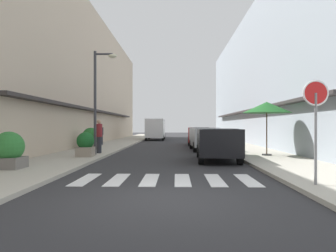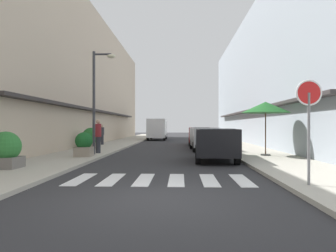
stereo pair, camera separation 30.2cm
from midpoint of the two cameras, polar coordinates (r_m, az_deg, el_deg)
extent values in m
plane|color=#2B2B2D|center=(25.47, 0.45, -3.55)|extent=(102.02, 102.02, 0.00)
cube|color=#ADA899|center=(25.99, -10.18, -3.35)|extent=(3.13, 64.92, 0.12)
cube|color=#ADA899|center=(25.83, 11.16, -3.37)|extent=(3.13, 64.92, 0.12)
cube|color=#C6B299|center=(28.59, -17.73, 8.07)|extent=(5.00, 43.73, 11.18)
cube|color=#332D2D|center=(27.55, -12.31, 2.54)|extent=(0.50, 30.61, 0.16)
cube|color=#939EA8|center=(28.32, 18.92, 8.27)|extent=(5.00, 43.73, 11.31)
cube|color=#332D2D|center=(27.35, 13.42, 2.56)|extent=(0.50, 30.61, 0.16)
cube|color=silver|center=(9.88, -15.33, -9.17)|extent=(0.45, 2.20, 0.01)
cube|color=silver|center=(9.65, -9.85, -9.39)|extent=(0.45, 2.20, 0.01)
cube|color=silver|center=(9.52, -4.16, -9.53)|extent=(0.45, 2.20, 0.01)
cube|color=silver|center=(9.47, 1.65, -9.57)|extent=(0.45, 2.20, 0.01)
cube|color=silver|center=(9.52, 7.46, -9.52)|extent=(0.45, 2.20, 0.01)
cube|color=silver|center=(9.67, 13.14, -9.38)|extent=(0.45, 2.20, 0.01)
cube|color=black|center=(14.69, 8.23, -2.71)|extent=(1.94, 4.42, 1.13)
cube|color=black|center=(14.47, 8.33, -1.55)|extent=(1.58, 2.50, 0.56)
cylinder|color=black|center=(16.12, 5.02, -4.48)|extent=(0.25, 0.65, 0.64)
cylinder|color=black|center=(16.23, 10.66, -4.45)|extent=(0.25, 0.65, 0.64)
cylinder|color=black|center=(13.26, 5.25, -5.45)|extent=(0.25, 0.65, 0.64)
cylinder|color=black|center=(13.39, 12.09, -5.40)|extent=(0.25, 0.65, 0.64)
cube|color=silver|center=(20.68, 6.26, -1.92)|extent=(1.88, 4.53, 1.13)
cube|color=black|center=(20.45, 6.31, -1.09)|extent=(1.54, 2.55, 0.56)
cylinder|color=black|center=(22.10, 3.77, -3.27)|extent=(0.24, 0.65, 0.64)
cylinder|color=black|center=(22.27, 7.86, -3.24)|extent=(0.24, 0.65, 0.64)
cylinder|color=black|center=(19.16, 4.39, -3.77)|extent=(0.24, 0.65, 0.64)
cylinder|color=black|center=(19.35, 9.10, -3.73)|extent=(0.24, 0.65, 0.64)
cube|color=maroon|center=(26.37, 5.22, -1.51)|extent=(1.89, 4.31, 1.13)
cube|color=black|center=(26.15, 5.25, -0.85)|extent=(1.55, 2.43, 0.56)
cylinder|color=black|center=(27.78, 3.48, -2.60)|extent=(0.24, 0.65, 0.64)
cylinder|color=black|center=(27.83, 6.76, -2.59)|extent=(0.24, 0.65, 0.64)
cylinder|color=black|center=(24.97, 3.50, -2.89)|extent=(0.24, 0.65, 0.64)
cylinder|color=black|center=(25.03, 7.14, -2.88)|extent=(0.24, 0.65, 0.64)
cube|color=silver|center=(36.07, -2.47, -0.38)|extent=(1.97, 5.41, 2.03)
cube|color=black|center=(35.80, -2.50, 0.82)|extent=(1.65, 3.03, 0.56)
cylinder|color=black|center=(37.93, -3.62, -1.90)|extent=(0.22, 0.64, 0.64)
cylinder|color=black|center=(37.81, -0.92, -1.90)|extent=(0.22, 0.64, 0.64)
cylinder|color=black|center=(34.39, -4.17, -2.10)|extent=(0.22, 0.64, 0.64)
cylinder|color=black|center=(34.25, -1.19, -2.10)|extent=(0.22, 0.64, 0.64)
cylinder|color=slate|center=(8.71, 23.96, -2.09)|extent=(0.07, 0.07, 2.29)
cylinder|color=red|center=(8.75, 23.96, 5.41)|extent=(0.64, 0.03, 0.64)
torus|color=white|center=(8.75, 23.96, 5.41)|extent=(0.65, 0.05, 0.65)
cylinder|color=#38383D|center=(16.83, -13.39, 4.05)|extent=(0.14, 0.14, 5.30)
cylinder|color=#38383D|center=(17.08, -11.90, 12.46)|extent=(0.90, 0.10, 0.10)
ellipsoid|color=beige|center=(16.96, -10.39, 12.21)|extent=(0.44, 0.28, 0.20)
cylinder|color=#262626|center=(16.69, 16.72, -4.92)|extent=(0.48, 0.48, 0.06)
cylinder|color=#4C3823|center=(16.63, 16.72, -0.91)|extent=(0.06, 0.06, 2.39)
cone|color=#19511E|center=(16.65, 16.72, 3.21)|extent=(2.40, 2.40, 0.55)
cube|color=slate|center=(12.42, -27.18, -5.86)|extent=(0.96, 0.96, 0.39)
sphere|color=#2D7533|center=(12.37, -27.18, -3.29)|extent=(1.04, 1.04, 1.04)
cube|color=gray|center=(15.85, -15.06, -4.46)|extent=(0.77, 0.77, 0.46)
sphere|color=#195623|center=(15.82, -15.06, -2.58)|extent=(0.83, 0.83, 0.83)
cube|color=gray|center=(21.63, -13.99, -3.36)|extent=(1.05, 1.05, 0.39)
sphere|color=#236628|center=(21.60, -13.99, -1.80)|extent=(1.13, 1.13, 1.13)
cylinder|color=#282B33|center=(17.61, -12.69, -3.32)|extent=(0.26, 0.26, 0.88)
cylinder|color=maroon|center=(17.59, -12.69, -0.76)|extent=(0.34, 0.34, 0.70)
sphere|color=tan|center=(17.58, -12.69, 0.76)|extent=(0.24, 0.24, 0.24)
cylinder|color=#282B33|center=(25.56, -12.17, -2.42)|extent=(0.26, 0.26, 0.76)
cylinder|color=#333338|center=(25.54, -12.17, -0.90)|extent=(0.34, 0.34, 0.60)
sphere|color=tan|center=(25.54, -12.17, 0.00)|extent=(0.21, 0.21, 0.21)
camera|label=1|loc=(0.15, -90.40, 0.00)|focal=34.14mm
camera|label=2|loc=(0.15, 89.60, 0.00)|focal=34.14mm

